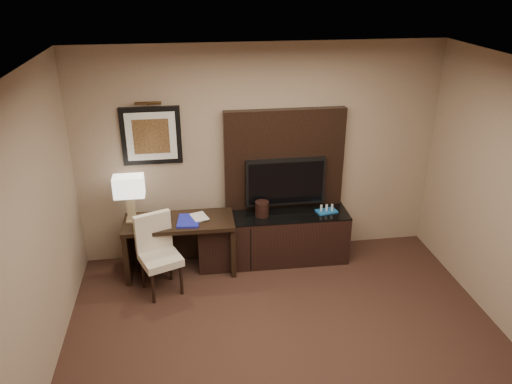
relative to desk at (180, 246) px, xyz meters
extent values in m
cube|color=silver|center=(1.04, -2.10, 2.35)|extent=(4.50, 5.00, 0.01)
cube|color=gray|center=(1.04, 0.40, 1.00)|extent=(4.50, 0.01, 2.70)
cube|color=gray|center=(-1.21, -2.10, 1.00)|extent=(0.01, 5.00, 2.70)
cube|color=black|center=(0.00, 0.00, 0.00)|extent=(1.32, 0.59, 0.70)
cube|color=black|center=(1.16, 0.10, -0.03)|extent=(1.90, 0.56, 0.65)
cube|color=black|center=(1.34, 0.34, 0.92)|extent=(1.50, 0.12, 1.30)
cube|color=black|center=(1.34, 0.24, 0.67)|extent=(1.00, 0.08, 0.60)
cube|color=black|center=(-0.26, 0.38, 1.30)|extent=(0.70, 0.04, 0.70)
cylinder|color=#402914|center=(-0.26, 0.34, 1.70)|extent=(0.04, 0.04, 0.30)
cube|color=#1A20AB|center=(0.12, -0.05, 0.36)|extent=(0.29, 0.37, 0.02)
imported|color=#AEA788|center=(0.16, 0.00, 0.47)|extent=(0.18, 0.08, 0.24)
cylinder|color=black|center=(1.02, 0.07, 0.40)|extent=(0.21, 0.21, 0.19)
camera|label=1|loc=(0.15, -5.37, 3.11)|focal=35.00mm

